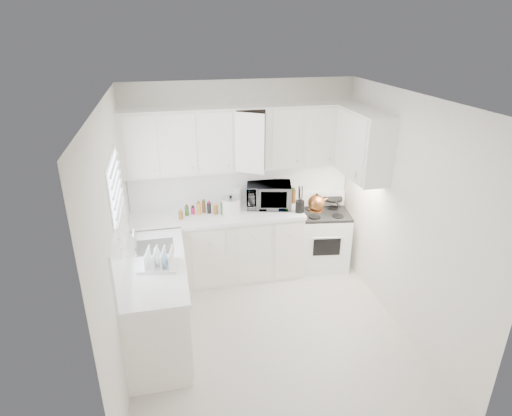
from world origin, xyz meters
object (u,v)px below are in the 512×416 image
object	(u,v)px
microwave	(269,193)
utensil_crock	(300,199)
dish_rack	(158,258)
stove	(323,232)
tea_kettle	(317,202)
rice_cooker	(231,204)

from	to	relation	value
microwave	utensil_crock	world-z (taller)	microwave
microwave	dish_rack	world-z (taller)	microwave
stove	tea_kettle	world-z (taller)	tea_kettle
utensil_crock	dish_rack	world-z (taller)	utensil_crock
tea_kettle	microwave	world-z (taller)	microwave
stove	utensil_crock	xyz separation A→B (m)	(-0.41, -0.17, 0.61)
tea_kettle	rice_cooker	size ratio (longest dim) A/B	1.14
rice_cooker	utensil_crock	bearing A→B (deg)	-4.92
rice_cooker	utensil_crock	distance (m)	0.90
microwave	dish_rack	xyz separation A→B (m)	(-1.47, -1.29, -0.09)
utensil_crock	dish_rack	xyz separation A→B (m)	(-1.82, -1.02, -0.08)
dish_rack	stove	bearing A→B (deg)	38.20
stove	microwave	xyz separation A→B (m)	(-0.76, 0.10, 0.62)
microwave	utensil_crock	bearing A→B (deg)	-25.15
microwave	utensil_crock	distance (m)	0.45
stove	dish_rack	size ratio (longest dim) A/B	2.69
tea_kettle	utensil_crock	distance (m)	0.24
tea_kettle	dish_rack	size ratio (longest dim) A/B	0.72
stove	rice_cooker	size ratio (longest dim) A/B	4.27
utensil_crock	dish_rack	bearing A→B (deg)	-150.66
dish_rack	tea_kettle	bearing A→B (deg)	36.80
tea_kettle	rice_cooker	bearing A→B (deg)	-177.68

